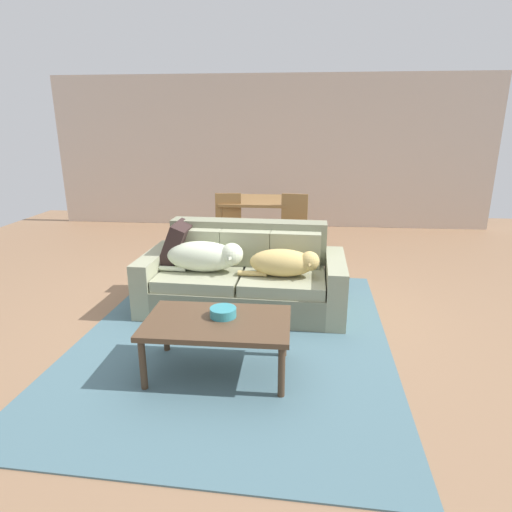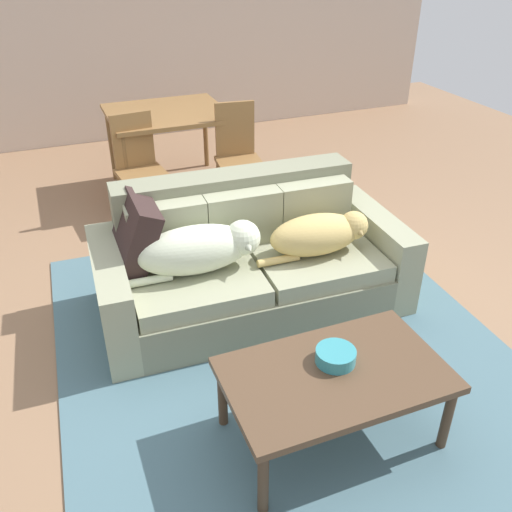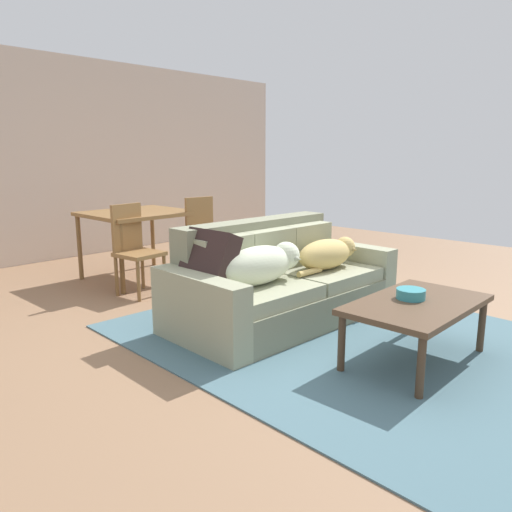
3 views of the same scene
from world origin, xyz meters
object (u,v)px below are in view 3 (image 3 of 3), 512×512
at_px(dog_on_left_cushion, 262,264).
at_px(dog_on_right_cushion, 328,254).
at_px(throw_pillow_by_left_arm, 208,261).
at_px(dining_chair_near_left, 134,246).
at_px(dining_chair_near_right, 205,236).
at_px(dining_table, 138,218).
at_px(coffee_table, 417,308).
at_px(bowl_on_coffee_table, 411,294).
at_px(couch, 278,284).

bearing_deg(dog_on_left_cushion, dog_on_right_cushion, -2.61).
height_order(dog_on_left_cushion, throw_pillow_by_left_arm, throw_pillow_by_left_arm).
distance_m(dining_chair_near_left, dining_chair_near_right, 0.90).
xyz_separation_m(dog_on_left_cushion, dining_chair_near_right, (0.85, 1.68, -0.07)).
distance_m(dog_on_left_cushion, dog_on_right_cushion, 0.79).
bearing_deg(dining_table, coffee_table, -90.61).
bearing_deg(coffee_table, dining_chair_near_right, 79.31).
distance_m(bowl_on_coffee_table, dining_chair_near_left, 2.84).
bearing_deg(throw_pillow_by_left_arm, coffee_table, -63.61).
relative_size(couch, dining_chair_near_right, 2.21).
relative_size(dog_on_right_cushion, dining_chair_near_left, 0.85).
relative_size(throw_pillow_by_left_arm, dining_chair_near_right, 0.49).
height_order(coffee_table, bowl_on_coffee_table, bowl_on_coffee_table).
bearing_deg(dog_on_left_cushion, dining_table, 83.60).
distance_m(coffee_table, bowl_on_coffee_table, 0.11).
height_order(dining_table, dining_chair_near_left, dining_chair_near_left).
distance_m(bowl_on_coffee_table, dining_table, 3.36).
height_order(throw_pillow_by_left_arm, bowl_on_coffee_table, throw_pillow_by_left_arm).
relative_size(dog_on_right_cushion, coffee_table, 0.73).
xyz_separation_m(coffee_table, dining_table, (0.04, 3.42, 0.31)).
distance_m(couch, dog_on_left_cushion, 0.47).
bearing_deg(dining_chair_near_right, bowl_on_coffee_table, -93.40).
height_order(coffee_table, dining_chair_near_left, dining_chair_near_left).
height_order(dog_on_right_cushion, coffee_table, dog_on_right_cushion).
distance_m(coffee_table, dining_chair_near_left, 2.91).
distance_m(throw_pillow_by_left_arm, dining_chair_near_left, 1.54).
height_order(dining_table, dining_chair_near_right, dining_chair_near_right).
distance_m(dog_on_left_cushion, throw_pillow_by_left_arm, 0.44).
height_order(throw_pillow_by_left_arm, dining_table, throw_pillow_by_left_arm).
xyz_separation_m(throw_pillow_by_left_arm, coffee_table, (0.68, -1.38, -0.23)).
distance_m(throw_pillow_by_left_arm, bowl_on_coffee_table, 1.50).
bearing_deg(dining_chair_near_left, dining_table, 46.83).
relative_size(dog_on_left_cushion, coffee_table, 0.84).
xyz_separation_m(dog_on_right_cushion, dining_chair_near_right, (0.06, 1.75, -0.04)).
distance_m(coffee_table, dining_table, 3.43).
relative_size(throw_pillow_by_left_arm, bowl_on_coffee_table, 2.31).
height_order(couch, dining_chair_near_left, dining_chair_near_left).
bearing_deg(dining_chair_near_left, dining_chair_near_right, -9.40).
height_order(couch, dining_chair_near_right, dining_chair_near_right).
bearing_deg(throw_pillow_by_left_arm, dog_on_left_cushion, -31.54).
height_order(dog_on_left_cushion, dining_chair_near_left, dining_chair_near_left).
bearing_deg(dog_on_right_cushion, dining_table, 102.90).
distance_m(couch, bowl_on_coffee_table, 1.24).
bearing_deg(bowl_on_coffee_table, dining_chair_near_right, 79.73).
height_order(dog_on_right_cushion, dining_table, dining_table).
bearing_deg(dining_table, throw_pillow_by_left_arm, -109.44).
height_order(couch, bowl_on_coffee_table, couch).
xyz_separation_m(couch, dining_table, (-0.01, 2.12, 0.39)).
bearing_deg(dining_chair_near_left, dog_on_right_cushion, -71.39).
relative_size(couch, dog_on_left_cushion, 2.29).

